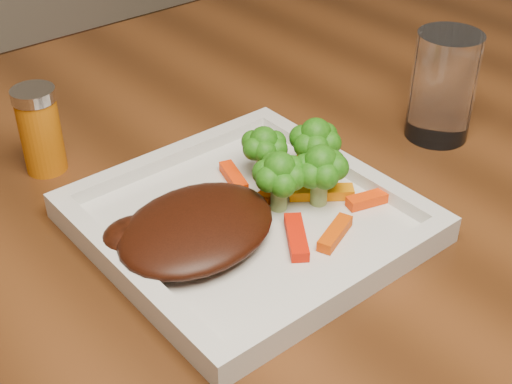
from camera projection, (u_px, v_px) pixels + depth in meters
plate at (248, 223)px, 0.66m from camera, size 0.27×0.27×0.01m
steak at (197, 228)px, 0.62m from camera, size 0.17×0.14×0.03m
broccoli_0 at (264, 147)px, 0.69m from camera, size 0.07×0.07×0.07m
broccoli_1 at (315, 146)px, 0.70m from camera, size 0.06×0.06×0.06m
broccoli_2 at (320, 176)px, 0.66m from camera, size 0.06×0.06×0.06m
broccoli_3 at (279, 180)px, 0.65m from camera, size 0.06×0.06×0.06m
carrot_0 at (335, 233)px, 0.63m from camera, size 0.05×0.03×0.01m
carrot_1 at (372, 198)px, 0.67m from camera, size 0.05×0.03×0.01m
carrot_2 at (296, 237)px, 0.62m from camera, size 0.05×0.06×0.01m
carrot_3 at (304, 160)px, 0.73m from camera, size 0.05×0.03×0.01m
carrot_4 at (234, 177)px, 0.70m from camera, size 0.03×0.05×0.01m
carrot_5 at (321, 192)px, 0.68m from camera, size 0.06×0.05×0.01m
carrot_6 at (276, 188)px, 0.68m from camera, size 0.05×0.03×0.01m
spice_shaker at (40, 130)px, 0.72m from camera, size 0.05×0.05×0.09m
drinking_glass at (443, 87)px, 0.77m from camera, size 0.08×0.08×0.12m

